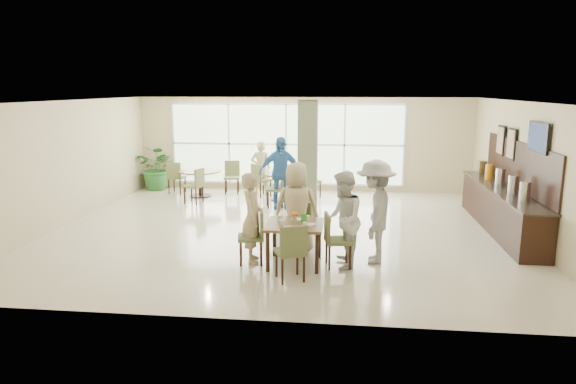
# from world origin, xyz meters

# --- Properties ---
(ground) EXTENTS (10.00, 10.00, 0.00)m
(ground) POSITION_xyz_m (0.00, 0.00, 0.00)
(ground) COLOR beige
(ground) RESTS_ON ground
(room_shell) EXTENTS (10.00, 10.00, 10.00)m
(room_shell) POSITION_xyz_m (0.00, 0.00, 1.70)
(room_shell) COLOR white
(room_shell) RESTS_ON ground
(window_bank) EXTENTS (7.00, 0.04, 7.00)m
(window_bank) POSITION_xyz_m (-0.50, 4.46, 1.40)
(window_bank) COLOR silver
(window_bank) RESTS_ON ground
(column) EXTENTS (0.45, 0.45, 2.80)m
(column) POSITION_xyz_m (0.40, 1.20, 1.40)
(column) COLOR #626A4A
(column) RESTS_ON ground
(main_table) EXTENTS (0.99, 0.99, 0.75)m
(main_table) POSITION_xyz_m (0.43, -2.21, 0.66)
(main_table) COLOR brown
(main_table) RESTS_ON ground
(round_table_left) EXTENTS (1.18, 1.18, 0.75)m
(round_table_left) POSITION_xyz_m (-2.85, 3.26, 0.59)
(round_table_left) COLOR brown
(round_table_left) RESTS_ON ground
(round_table_right) EXTENTS (1.00, 1.00, 0.75)m
(round_table_right) POSITION_xyz_m (-0.45, 3.02, 0.55)
(round_table_right) COLOR brown
(round_table_right) RESTS_ON ground
(chairs_main_table) EXTENTS (2.08, 2.01, 0.95)m
(chairs_main_table) POSITION_xyz_m (0.42, -2.24, 0.47)
(chairs_main_table) COLOR #636C3B
(chairs_main_table) RESTS_ON ground
(chairs_table_left) EXTENTS (2.13, 1.92, 0.95)m
(chairs_table_left) POSITION_xyz_m (-2.82, 3.26, 0.47)
(chairs_table_left) COLOR #636C3B
(chairs_table_left) RESTS_ON ground
(chairs_table_right) EXTENTS (2.06, 1.86, 0.95)m
(chairs_table_right) POSITION_xyz_m (-0.43, 3.03, 0.47)
(chairs_table_right) COLOR #636C3B
(chairs_table_right) RESTS_ON ground
(tabletop_clutter) EXTENTS (0.69, 0.77, 0.21)m
(tabletop_clutter) POSITION_xyz_m (0.45, -2.23, 0.81)
(tabletop_clutter) COLOR white
(tabletop_clutter) RESTS_ON main_table
(buffet_counter) EXTENTS (0.64, 4.70, 1.95)m
(buffet_counter) POSITION_xyz_m (4.70, 0.51, 0.55)
(buffet_counter) COLOR black
(buffet_counter) RESTS_ON ground
(wall_tv) EXTENTS (0.06, 1.00, 0.58)m
(wall_tv) POSITION_xyz_m (4.94, -0.60, 2.15)
(wall_tv) COLOR black
(wall_tv) RESTS_ON ground
(framed_art_a) EXTENTS (0.05, 0.55, 0.70)m
(framed_art_a) POSITION_xyz_m (4.95, 1.00, 1.85)
(framed_art_a) COLOR black
(framed_art_a) RESTS_ON ground
(framed_art_b) EXTENTS (0.05, 0.55, 0.70)m
(framed_art_b) POSITION_xyz_m (4.95, 1.80, 1.85)
(framed_art_b) COLOR black
(framed_art_b) RESTS_ON ground
(potted_plant) EXTENTS (1.57, 1.57, 1.36)m
(potted_plant) POSITION_xyz_m (-4.41, 4.09, 0.68)
(potted_plant) COLOR #29682D
(potted_plant) RESTS_ON ground
(teen_left) EXTENTS (0.52, 0.67, 1.62)m
(teen_left) POSITION_xyz_m (-0.34, -2.13, 0.81)
(teen_left) COLOR tan
(teen_left) RESTS_ON ground
(teen_far) EXTENTS (0.85, 0.46, 1.74)m
(teen_far) POSITION_xyz_m (0.40, -1.54, 0.87)
(teen_far) COLOR tan
(teen_far) RESTS_ON ground
(teen_right) EXTENTS (0.66, 0.84, 1.70)m
(teen_right) POSITION_xyz_m (1.27, -2.24, 0.85)
(teen_right) COLOR white
(teen_right) RESTS_ON ground
(teen_standing) EXTENTS (0.78, 1.25, 1.85)m
(teen_standing) POSITION_xyz_m (1.83, -1.91, 0.93)
(teen_standing) COLOR #A1A1A4
(teen_standing) RESTS_ON ground
(adult_a) EXTENTS (1.21, 0.88, 1.86)m
(adult_a) POSITION_xyz_m (-0.38, 2.08, 0.93)
(adult_a) COLOR teal
(adult_a) RESTS_ON ground
(adult_b) EXTENTS (1.09, 1.54, 1.53)m
(adult_b) POSITION_xyz_m (0.32, 3.05, 0.76)
(adult_b) COLOR white
(adult_b) RESTS_ON ground
(adult_standing) EXTENTS (0.63, 0.48, 1.57)m
(adult_standing) POSITION_xyz_m (-1.15, 3.71, 0.79)
(adult_standing) COLOR tan
(adult_standing) RESTS_ON ground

